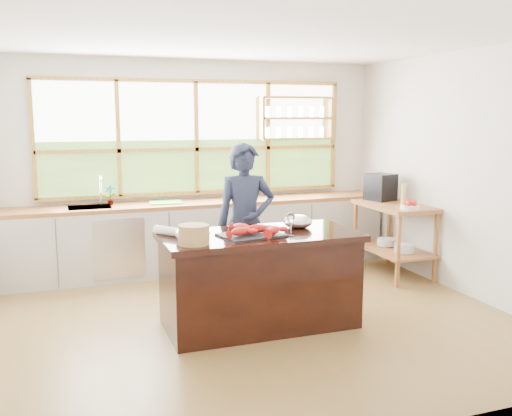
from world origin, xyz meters
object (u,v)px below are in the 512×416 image
island (259,279)px  espresso_machine (380,187)px  wicker_basket (194,235)px  cook (245,224)px

island → espresso_machine: bearing=33.3°
island → wicker_basket: bearing=-160.5°
island → cook: (0.10, 0.72, 0.40)m
island → cook: 0.83m
cook → wicker_basket: size_ratio=6.44×
cook → espresso_machine: cook is taller
island → cook: bearing=81.8°
wicker_basket → cook: bearing=50.7°
cook → wicker_basket: (-0.79, -0.96, 0.13)m
island → wicker_basket: wicker_basket is taller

